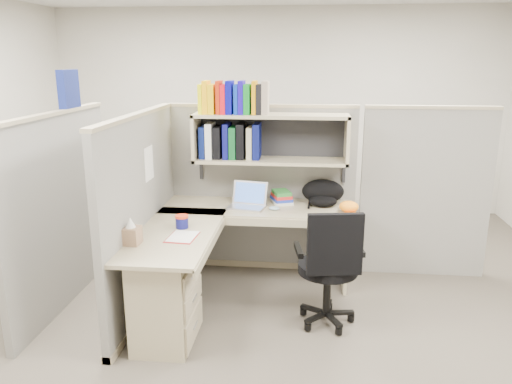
# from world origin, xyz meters

# --- Properties ---
(ground) EXTENTS (6.00, 6.00, 0.00)m
(ground) POSITION_xyz_m (0.00, 0.00, 0.00)
(ground) COLOR #37342B
(ground) RESTS_ON ground
(room_shell) EXTENTS (6.00, 6.00, 6.00)m
(room_shell) POSITION_xyz_m (0.00, 0.00, 1.62)
(room_shell) COLOR #A6A395
(room_shell) RESTS_ON ground
(cubicle) EXTENTS (3.79, 1.84, 1.95)m
(cubicle) POSITION_xyz_m (-0.37, 0.45, 0.91)
(cubicle) COLOR slate
(cubicle) RESTS_ON ground
(desk) EXTENTS (1.74, 1.75, 0.73)m
(desk) POSITION_xyz_m (-0.41, -0.29, 0.44)
(desk) COLOR tan
(desk) RESTS_ON ground
(laptop) EXTENTS (0.38, 0.38, 0.23)m
(laptop) POSITION_xyz_m (-0.10, 0.51, 0.85)
(laptop) COLOR #B7B6BB
(laptop) RESTS_ON desk
(backpack) EXTENTS (0.47, 0.41, 0.23)m
(backpack) POSITION_xyz_m (0.59, 0.69, 0.84)
(backpack) COLOR black
(backpack) RESTS_ON desk
(orange_cap) EXTENTS (0.19, 0.22, 0.09)m
(orange_cap) POSITION_xyz_m (0.81, 0.50, 0.78)
(orange_cap) COLOR orange
(orange_cap) RESTS_ON desk
(snack_canister) EXTENTS (0.11, 0.11, 0.10)m
(snack_canister) POSITION_xyz_m (-0.54, -0.09, 0.78)
(snack_canister) COLOR #0F1159
(snack_canister) RESTS_ON desk
(tissue_box) EXTENTS (0.13, 0.13, 0.20)m
(tissue_box) POSITION_xyz_m (-0.82, -0.47, 0.83)
(tissue_box) COLOR #957154
(tissue_box) RESTS_ON desk
(mouse) EXTENTS (0.11, 0.09, 0.04)m
(mouse) POSITION_xyz_m (0.16, 0.47, 0.75)
(mouse) COLOR #8FB1CB
(mouse) RESTS_ON desk
(paper_cup) EXTENTS (0.08, 0.08, 0.09)m
(paper_cup) POSITION_xyz_m (0.01, 0.67, 0.78)
(paper_cup) COLOR silver
(paper_cup) RESTS_ON desk
(book_stack) EXTENTS (0.24, 0.28, 0.11)m
(book_stack) POSITION_xyz_m (0.21, 0.72, 0.79)
(book_stack) COLOR gray
(book_stack) RESTS_ON desk
(loose_paper) EXTENTS (0.21, 0.27, 0.00)m
(loose_paper) POSITION_xyz_m (-0.49, -0.28, 0.73)
(loose_paper) COLOR white
(loose_paper) RESTS_ON desk
(task_chair) EXTENTS (0.54, 0.50, 0.98)m
(task_chair) POSITION_xyz_m (0.63, -0.21, 0.35)
(task_chair) COLOR black
(task_chair) RESTS_ON ground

